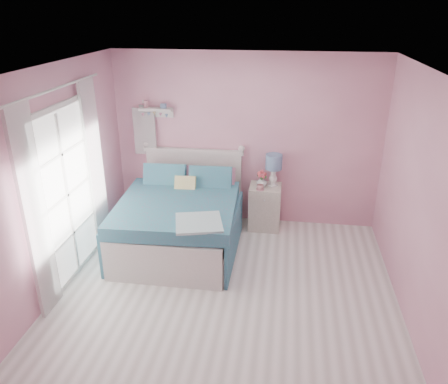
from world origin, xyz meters
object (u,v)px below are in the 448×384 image
(nightstand, at_px, (265,207))
(teacup, at_px, (260,187))
(table_lamp, at_px, (274,164))
(vase, at_px, (262,182))
(bed, at_px, (181,220))

(nightstand, distance_m, teacup, 0.41)
(table_lamp, distance_m, teacup, 0.40)
(table_lamp, bearing_deg, nightstand, -156.62)
(vase, xyz_separation_m, teacup, (-0.01, -0.13, -0.04))
(nightstand, bearing_deg, teacup, -117.06)
(bed, xyz_separation_m, nightstand, (1.13, 0.75, -0.06))
(nightstand, bearing_deg, table_lamp, 23.38)
(nightstand, xyz_separation_m, table_lamp, (0.10, 0.05, 0.68))
(bed, xyz_separation_m, vase, (1.07, 0.73, 0.36))
(teacup, bearing_deg, bed, -150.34)
(table_lamp, xyz_separation_m, vase, (-0.17, -0.06, -0.26))
(nightstand, height_order, table_lamp, table_lamp)
(bed, distance_m, table_lamp, 1.60)
(bed, distance_m, nightstand, 1.36)
(bed, relative_size, vase, 12.64)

